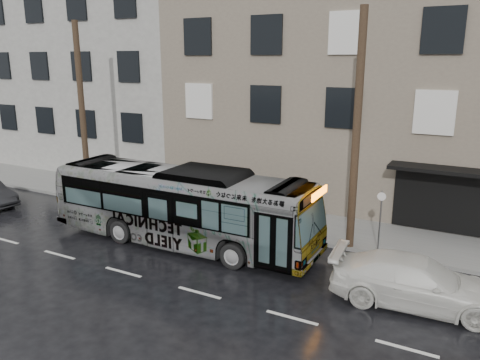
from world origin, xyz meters
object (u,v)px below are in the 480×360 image
(sign_post, at_px, (380,222))
(bus, at_px, (181,206))
(utility_pole_rear, at_px, (82,113))
(white_sedan, at_px, (416,282))
(utility_pole_front, at_px, (356,133))

(sign_post, relative_size, bus, 0.21)
(utility_pole_rear, relative_size, bus, 0.79)
(sign_post, relative_size, white_sedan, 0.47)
(utility_pole_rear, distance_m, bus, 8.73)
(bus, distance_m, white_sedan, 9.22)
(utility_pole_rear, bearing_deg, bus, -18.16)
(utility_pole_rear, relative_size, sign_post, 3.75)
(utility_pole_front, distance_m, bus, 7.39)
(sign_post, xyz_separation_m, bus, (-7.33, -2.55, 0.24))
(sign_post, bearing_deg, white_sedan, -61.01)
(bus, xyz_separation_m, white_sedan, (9.15, -0.74, -0.85))
(utility_pole_rear, height_order, sign_post, utility_pole_rear)
(white_sedan, bearing_deg, bus, 80.63)
(white_sedan, bearing_deg, utility_pole_front, 36.88)
(utility_pole_rear, bearing_deg, white_sedan, -11.01)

